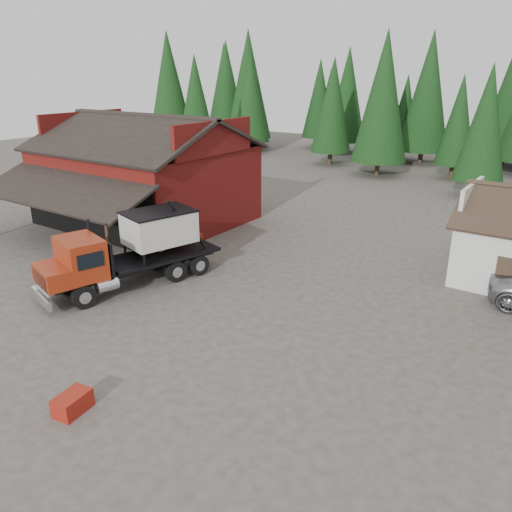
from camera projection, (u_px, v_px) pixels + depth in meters
The scene contains 8 objects.
ground at pixel (161, 317), 20.98m from camera, with size 120.00×120.00×0.00m, color #484038.
red_barn at pixel (145, 182), 33.52m from camera, with size 12.80×13.63×7.18m.
conifer_backdrop at pixel (440, 167), 53.43m from camera, with size 76.00×16.00×16.00m, color black, non-canonical shape.
near_pine_a at pixel (196, 105), 52.05m from camera, with size 4.40×4.40×11.40m.
near_pine_b at pixel (485, 123), 38.92m from camera, with size 3.96×3.96×10.40m.
near_pine_d at pixel (383, 97), 46.79m from camera, with size 5.28×5.28×13.40m.
feed_truck at pixel (132, 248), 23.57m from camera, with size 4.64×9.03×3.94m.
equip_box at pixel (73, 403), 15.05m from camera, with size 0.70×1.10×0.60m, color maroon.
Camera 1 is at (13.91, -13.21, 9.72)m, focal length 35.00 mm.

